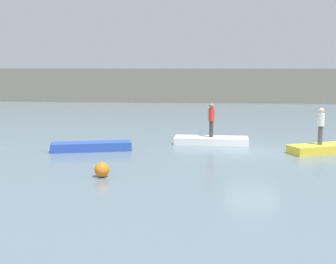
# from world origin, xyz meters

# --- Properties ---
(ground_plane) EXTENTS (120.00, 120.00, 0.00)m
(ground_plane) POSITION_xyz_m (0.00, 0.00, 0.00)
(ground_plane) COLOR slate
(embankment_wall) EXTENTS (80.00, 1.20, 3.79)m
(embankment_wall) POSITION_xyz_m (0.00, 29.62, 1.89)
(embankment_wall) COLOR gray
(embankment_wall) RESTS_ON ground_plane
(rowboat_blue) EXTENTS (4.01, 1.96, 0.43)m
(rowboat_blue) POSITION_xyz_m (-7.86, -0.30, 0.22)
(rowboat_blue) COLOR #2B4CAD
(rowboat_blue) RESTS_ON ground_plane
(rowboat_white) EXTENTS (3.95, 1.42, 0.37)m
(rowboat_white) POSITION_xyz_m (-2.00, 2.26, 0.19)
(rowboat_white) COLOR white
(rowboat_white) RESTS_ON ground_plane
(rowboat_yellow) EXTENTS (3.23, 2.31, 0.40)m
(rowboat_yellow) POSITION_xyz_m (3.20, 0.17, 0.20)
(rowboat_yellow) COLOR gold
(rowboat_yellow) RESTS_ON ground_plane
(person_red_shirt) EXTENTS (0.32, 0.32, 1.81)m
(person_red_shirt) POSITION_xyz_m (-2.00, 2.26, 1.39)
(person_red_shirt) COLOR #38332D
(person_red_shirt) RESTS_ON rowboat_white
(person_white_shirt) EXTENTS (0.32, 0.32, 1.76)m
(person_white_shirt) POSITION_xyz_m (3.20, 0.17, 1.40)
(person_white_shirt) COLOR #4C4C56
(person_white_shirt) RESTS_ON rowboat_yellow
(mooring_buoy) EXTENTS (0.57, 0.57, 0.57)m
(mooring_buoy) POSITION_xyz_m (-6.08, -5.62, 0.29)
(mooring_buoy) COLOR orange
(mooring_buoy) RESTS_ON ground_plane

